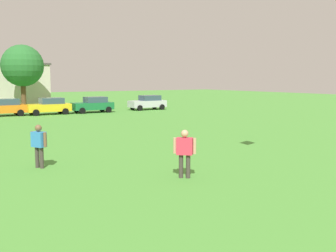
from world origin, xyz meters
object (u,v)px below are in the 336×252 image
object	(u,v)px
parked_car_orange_2	(4,107)
parked_car_yellow_3	(49,106)
bystander_near_trees	(39,142)
parked_car_green_4	(93,105)
adult_bystander	(185,150)
tree_far_right	(22,66)
parked_car_silver_5	(148,102)

from	to	relation	value
parked_car_orange_2	parked_car_yellow_3	xyz separation A→B (m)	(4.25, -0.58, 0.00)
bystander_near_trees	parked_car_green_4	bearing A→B (deg)	126.27
adult_bystander	tree_far_right	distance (m)	37.12
adult_bystander	tree_far_right	bearing A→B (deg)	-52.87
tree_far_right	parked_car_silver_5	bearing A→B (deg)	-32.68
parked_car_yellow_3	bystander_near_trees	bearing A→B (deg)	73.75
parked_car_yellow_3	parked_car_green_4	bearing A→B (deg)	178.02
parked_car_yellow_3	adult_bystander	bearing A→B (deg)	84.11
parked_car_silver_5	parked_car_green_4	bearing A→B (deg)	2.78
adult_bystander	parked_car_silver_5	size ratio (longest dim) A/B	0.42
parked_car_orange_2	parked_car_yellow_3	world-z (taller)	same
parked_car_yellow_3	tree_far_right	distance (m)	9.12
adult_bystander	parked_car_green_4	bearing A→B (deg)	-64.32
parked_car_orange_2	tree_far_right	distance (m)	9.28
bystander_near_trees	tree_far_right	size ratio (longest dim) A/B	0.24
adult_bystander	parked_car_orange_2	distance (m)	29.39
parked_car_orange_2	parked_car_silver_5	size ratio (longest dim) A/B	1.00
parked_car_green_4	parked_car_orange_2	bearing A→B (deg)	-4.73
bystander_near_trees	tree_far_right	world-z (taller)	tree_far_right
parked_car_green_4	parked_car_yellow_3	bearing A→B (deg)	-1.98
parked_car_yellow_3	parked_car_silver_5	xyz separation A→B (m)	(11.53, 0.17, 0.00)
bystander_near_trees	parked_car_silver_5	size ratio (longest dim) A/B	0.41
bystander_near_trees	parked_car_green_4	xyz separation A→B (m)	(11.73, 24.14, -0.20)
bystander_near_trees	parked_car_orange_2	size ratio (longest dim) A/B	0.41
parked_car_yellow_3	parked_car_silver_5	world-z (taller)	same
parked_car_orange_2	parked_car_green_4	size ratio (longest dim) A/B	1.00
adult_bystander	parked_car_orange_2	size ratio (longest dim) A/B	0.42
parked_car_orange_2	parked_car_yellow_3	size ratio (longest dim) A/B	1.00
tree_far_right	parked_car_orange_2	bearing A→B (deg)	-115.12
adult_bystander	parked_car_green_4	distance (m)	29.62
parked_car_orange_2	parked_car_yellow_3	distance (m)	4.29
bystander_near_trees	parked_car_yellow_3	bearing A→B (deg)	135.93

